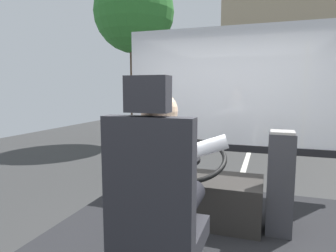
{
  "coord_description": "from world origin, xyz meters",
  "views": [
    {
      "loc": [
        0.46,
        -1.94,
        1.82
      ],
      "look_at": [
        -0.48,
        0.84,
        1.45
      ],
      "focal_mm": 31.3,
      "sensor_mm": 36.0,
      "label": 1
    }
  ],
  "objects_px": {
    "driver_seat": "(156,214)",
    "fare_box": "(280,183)",
    "steering_console": "(201,196)",
    "bus_driver": "(164,178)"
  },
  "relations": [
    {
      "from": "driver_seat",
      "to": "fare_box",
      "type": "xyz_separation_m",
      "value": [
        0.68,
        1.1,
        -0.1
      ]
    },
    {
      "from": "driver_seat",
      "to": "steering_console",
      "type": "xyz_separation_m",
      "value": [
        -0.0,
        1.15,
        -0.31
      ]
    },
    {
      "from": "steering_console",
      "to": "fare_box",
      "type": "xyz_separation_m",
      "value": [
        0.68,
        -0.05,
        0.21
      ]
    },
    {
      "from": "driver_seat",
      "to": "steering_console",
      "type": "distance_m",
      "value": 1.19
    },
    {
      "from": "bus_driver",
      "to": "fare_box",
      "type": "bearing_deg",
      "value": 54.88
    },
    {
      "from": "steering_console",
      "to": "fare_box",
      "type": "height_order",
      "value": "fare_box"
    },
    {
      "from": "driver_seat",
      "to": "fare_box",
      "type": "distance_m",
      "value": 1.3
    },
    {
      "from": "bus_driver",
      "to": "steering_console",
      "type": "height_order",
      "value": "bus_driver"
    },
    {
      "from": "driver_seat",
      "to": "steering_console",
      "type": "height_order",
      "value": "driver_seat"
    },
    {
      "from": "driver_seat",
      "to": "steering_console",
      "type": "bearing_deg",
      "value": 90.0
    }
  ]
}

